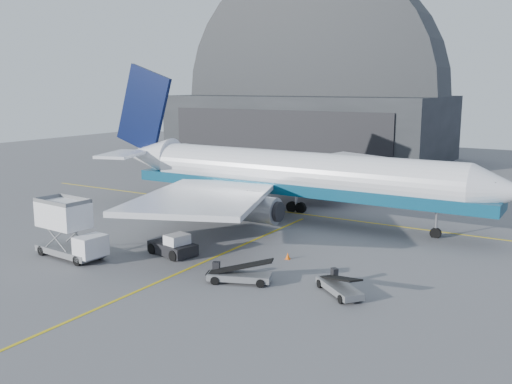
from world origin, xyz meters
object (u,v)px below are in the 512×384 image
Objects in this scene: belt_loader_b at (339,286)px; pushback_tug at (174,247)px; airliner at (283,174)px; belt_loader_a at (239,275)px; catering_truck at (69,230)px.

pushback_tug is at bearing -145.67° from belt_loader_b.
airliner reaches higher than belt_loader_a.
belt_loader_a reaches higher than belt_loader_b.
pushback_tug is at bearing -93.94° from airliner.
airliner is 10.61× the size of pushback_tug.
airliner is 17.35m from pushback_tug.
catering_truck reaches higher than pushback_tug.
pushback_tug is at bearing 139.50° from belt_loader_a.
belt_loader_b is at bearing 14.14° from catering_truck.
catering_truck is 1.59× the size of belt_loader_b.
pushback_tug is (-1.16, -16.86, -3.94)m from airliner.
airliner is at bearing 74.52° from catering_truck.
airliner reaches higher than belt_loader_b.
pushback_tug is (6.89, 4.92, -1.60)m from catering_truck.
catering_truck reaches higher than belt_loader_a.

